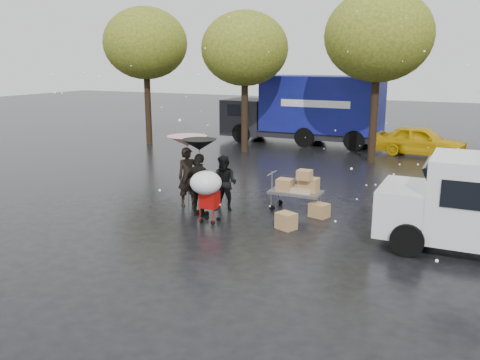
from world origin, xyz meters
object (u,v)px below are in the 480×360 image
at_px(person_pink, 188,177).
at_px(person_black, 200,185).
at_px(shopping_cart, 206,186).
at_px(blue_truck, 306,110).
at_px(vendor_cart, 298,187).
at_px(yellow_taxi, 421,141).

height_order(person_pink, person_black, person_black).
distance_m(person_pink, shopping_cart, 1.92).
height_order(person_pink, blue_truck, blue_truck).
bearing_deg(shopping_cart, vendor_cart, 50.43).
relative_size(person_pink, vendor_cart, 1.17).
bearing_deg(person_pink, blue_truck, 41.04).
bearing_deg(shopping_cart, person_black, 133.05).
bearing_deg(person_pink, person_black, -93.44).
relative_size(person_black, vendor_cart, 1.18).
bearing_deg(yellow_taxi, shopping_cart, 167.95).
xyz_separation_m(vendor_cart, shopping_cart, (-1.82, -2.20, 0.34)).
height_order(vendor_cart, blue_truck, blue_truck).
bearing_deg(vendor_cart, shopping_cart, -129.57).
distance_m(person_pink, vendor_cart, 3.31).
bearing_deg(yellow_taxi, vendor_cart, 173.60).
bearing_deg(person_pink, vendor_cart, -35.82).
distance_m(vendor_cart, yellow_taxi, 10.94).
xyz_separation_m(person_pink, vendor_cart, (3.19, 0.87, -0.16)).
relative_size(vendor_cart, shopping_cart, 1.04).
height_order(person_black, blue_truck, blue_truck).
distance_m(person_black, vendor_cart, 2.86).
relative_size(person_pink, shopping_cart, 1.21).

